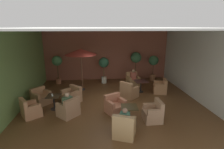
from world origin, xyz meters
TOP-DOWN VIEW (x-y plane):
  - ground_plane at (0.00, 0.00)m, footprint 9.03×8.39m
  - wall_back_brick at (0.00, 4.15)m, footprint 9.03×0.08m
  - wall_left_accent at (-4.48, 0.00)m, footprint 0.08×8.39m
  - wall_right_plain at (4.48, 0.00)m, footprint 0.08×8.39m
  - ceiling_slab at (0.00, 0.00)m, footprint 9.03×8.39m
  - cafe_table_front_left at (-2.88, -0.64)m, footprint 0.65×0.65m
  - armchair_front_left_north at (-2.13, 0.13)m, footprint 1.13×1.13m
  - armchair_front_left_east at (-3.67, 0.08)m, footprint 1.09×1.09m
  - armchair_front_left_south at (-3.77, -1.25)m, footprint 1.04×1.06m
  - armchair_front_left_west at (-2.10, -1.39)m, footprint 1.09×1.09m
  - cafe_table_front_right at (1.82, 1.20)m, footprint 0.79×0.79m
  - armchair_front_right_north at (0.95, 0.44)m, footprint 1.11×1.11m
  - armchair_front_right_east at (2.94, 0.93)m, footprint 0.89×0.91m
  - armchair_front_right_south at (1.58, 2.34)m, footprint 0.88×0.88m
  - cafe_table_mid_center at (0.44, -2.17)m, footprint 0.71×0.71m
  - armchair_mid_center_north at (0.08, -3.13)m, footprint 0.97×0.98m
  - armchair_mid_center_east at (1.46, -2.17)m, footprint 0.70×0.76m
  - armchair_mid_center_south at (-0.03, -1.27)m, footprint 1.06×1.04m
  - patio_umbrella_tall_red at (-1.70, 1.94)m, footprint 1.90×1.90m
  - potted_tree_left_corner at (3.31, 3.47)m, footprint 0.70×0.70m
  - potted_tree_mid_left at (-0.28, 3.18)m, footprint 0.70×0.70m
  - potted_tree_mid_right at (2.01, 3.44)m, footprint 0.75×0.75m
  - potted_tree_right_corner at (-3.42, 3.38)m, footprint 0.68×0.68m
  - patron_blue_shirt at (-2.13, -1.36)m, footprint 0.45×0.45m
  - patron_by_window at (1.59, 2.29)m, footprint 0.39×0.30m
  - patron_with_friend at (0.09, -3.09)m, footprint 0.40×0.34m
  - iced_drink_cup at (-2.91, -0.70)m, footprint 0.08×0.08m

SIDE VIEW (x-z plane):
  - ground_plane at x=0.00m, z-range -0.02..0.00m
  - armchair_front_left_south at x=-3.77m, z-range -0.12..0.73m
  - armchair_mid_center_south at x=-0.03m, z-range -0.10..0.72m
  - armchair_front_left_east at x=-3.67m, z-range -0.10..0.72m
  - armchair_front_left_north at x=-2.13m, z-range -0.10..0.72m
  - armchair_front_left_west at x=-2.10m, z-range -0.12..0.75m
  - armchair_front_right_east at x=2.94m, z-range -0.10..0.74m
  - armchair_mid_center_east at x=1.46m, z-range -0.12..0.78m
  - armchair_front_right_south at x=1.58m, z-range -0.12..0.78m
  - armchair_mid_center_north at x=0.08m, z-range -0.13..0.80m
  - armchair_front_right_north at x=0.95m, z-range -0.13..0.79m
  - cafe_table_mid_center at x=0.44m, z-range 0.15..0.84m
  - cafe_table_front_left at x=-2.88m, z-range 0.16..0.85m
  - cafe_table_front_right at x=1.82m, z-range 0.20..0.89m
  - patron_blue_shirt at x=-2.13m, z-range 0.38..1.04m
  - patron_with_friend at x=0.09m, z-range 0.41..1.04m
  - iced_drink_cup at x=-2.91m, z-range 0.69..0.80m
  - patron_by_window at x=1.59m, z-range 0.42..1.11m
  - potted_tree_left_corner at x=3.31m, z-range 0.35..2.17m
  - potted_tree_mid_left at x=-0.28m, z-range 0.37..2.18m
  - potted_tree_right_corner at x=-3.42m, z-range 0.44..2.37m
  - potted_tree_mid_right at x=2.01m, z-range 0.46..2.56m
  - wall_back_brick at x=0.00m, z-range 0.00..3.72m
  - wall_left_accent at x=-4.48m, z-range 0.00..3.72m
  - wall_right_plain at x=4.48m, z-range 0.00..3.72m
  - patio_umbrella_tall_red at x=-1.70m, z-range 1.08..3.63m
  - ceiling_slab at x=0.00m, z-range 3.72..3.78m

